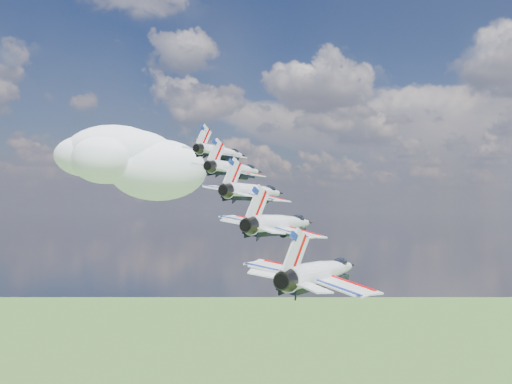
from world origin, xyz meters
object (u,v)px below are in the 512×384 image
Objects in this scene: jet_4 at (323,272)px; jet_3 at (283,224)px; jet_1 at (237,169)px; jet_2 at (256,192)px; jet_0 at (223,152)px.

jet_3 is at bearing 133.69° from jet_4.
jet_1 reaches higher than jet_3.
jet_4 is (18.23, -15.26, -7.24)m from jet_2.
jet_0 is 37.27m from jet_3.
jet_1 is at bearing 133.69° from jet_4.
jet_4 is at bearing -46.31° from jet_0.
jet_0 is 1.00× the size of jet_4.
jet_1 is at bearing 133.69° from jet_2.
jet_1 is at bearing -46.31° from jet_0.
jet_3 is at bearing -46.31° from jet_2.
jet_1 is 12.42m from jet_2.
jet_1 is (9.11, -7.63, -3.62)m from jet_0.
jet_4 is (9.11, -7.63, -3.62)m from jet_3.
jet_2 is at bearing -46.31° from jet_1.
jet_2 is 24.85m from jet_4.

